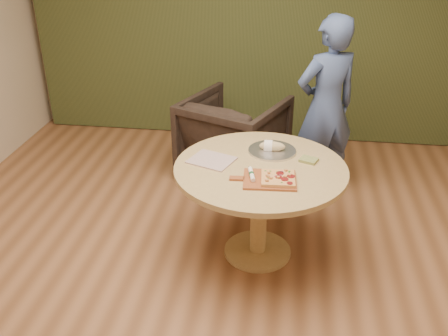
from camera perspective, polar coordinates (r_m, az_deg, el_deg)
room_shell at (r=2.73m, az=-2.18°, el=6.87°), size 5.04×6.04×2.84m
curtain at (r=5.52m, az=3.20°, el=17.47°), size 4.80×0.14×2.78m
pedestal_table at (r=3.59m, az=4.13°, el=-1.80°), size 1.23×1.23×0.75m
pizza_paddle at (r=3.34m, az=5.07°, el=-1.33°), size 0.45×0.30×0.01m
flatbread_pizza at (r=3.32m, az=6.22°, el=-1.16°), size 0.23×0.23×0.04m
cutlery_roll at (r=3.35m, az=3.17°, el=-0.71°), size 0.07×0.20×0.03m
newspaper at (r=3.59m, az=-1.42°, el=0.91°), size 0.37×0.34×0.01m
serving_tray at (r=3.74m, az=5.52°, el=1.99°), size 0.36×0.36×0.02m
bread_roll at (r=3.72m, az=5.41°, el=2.50°), size 0.19×0.09×0.09m
green_packet at (r=3.63m, az=9.66°, el=0.91°), size 0.15×0.14×0.02m
armchair at (r=4.82m, az=1.16°, el=4.03°), size 1.10×1.07×0.88m
person_standing at (r=4.51m, az=11.56°, el=6.81°), size 0.71×0.63×1.62m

